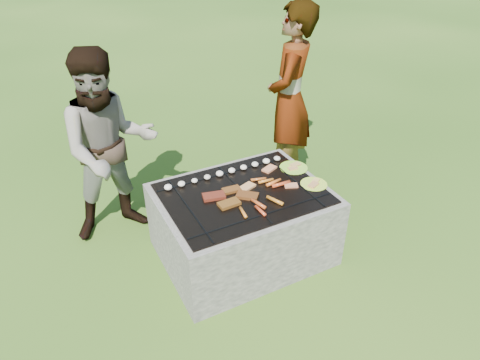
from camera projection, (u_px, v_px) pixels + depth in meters
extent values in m
plane|color=#244B12|center=(243.00, 252.00, 3.63)|extent=(60.00, 60.00, 0.00)
cube|color=gray|center=(221.00, 199.00, 3.78)|extent=(1.30, 0.18, 0.60)
cube|color=#9B938A|center=(269.00, 255.00, 3.16)|extent=(1.30, 0.18, 0.60)
cube|color=#A0988D|center=(178.00, 246.00, 3.25)|extent=(0.18, 0.64, 0.60)
cube|color=gray|center=(300.00, 206.00, 3.69)|extent=(0.18, 0.64, 0.60)
cube|color=black|center=(243.00, 230.00, 3.50)|extent=(0.94, 0.64, 0.48)
sphere|color=#FF5914|center=(243.00, 209.00, 3.39)|extent=(0.10, 0.10, 0.10)
cube|color=black|center=(243.00, 193.00, 3.31)|extent=(1.20, 0.90, 0.01)
cylinder|color=black|center=(189.00, 208.00, 3.13)|extent=(0.01, 0.88, 0.01)
cylinder|color=black|center=(243.00, 193.00, 3.31)|extent=(0.01, 0.88, 0.01)
cylinder|color=black|center=(292.00, 178.00, 3.48)|extent=(0.01, 0.88, 0.01)
cylinder|color=black|center=(264.00, 215.00, 3.07)|extent=(1.18, 0.01, 0.01)
cylinder|color=black|center=(225.00, 174.00, 3.55)|extent=(1.18, 0.01, 0.01)
ellipsoid|color=white|center=(168.00, 187.00, 3.33)|extent=(0.06, 0.06, 0.04)
ellipsoid|color=white|center=(182.00, 184.00, 3.38)|extent=(0.06, 0.06, 0.04)
ellipsoid|color=white|center=(195.00, 181.00, 3.42)|extent=(0.05, 0.05, 0.04)
ellipsoid|color=beige|center=(207.00, 177.00, 3.46)|extent=(0.05, 0.05, 0.04)
ellipsoid|color=white|center=(220.00, 173.00, 3.51)|extent=(0.06, 0.06, 0.04)
ellipsoid|color=white|center=(232.00, 170.00, 3.55)|extent=(0.06, 0.06, 0.04)
ellipsoid|color=white|center=(244.00, 167.00, 3.59)|extent=(0.06, 0.06, 0.04)
ellipsoid|color=beige|center=(255.00, 164.00, 3.64)|extent=(0.06, 0.06, 0.04)
ellipsoid|color=white|center=(266.00, 161.00, 3.68)|extent=(0.06, 0.06, 0.04)
ellipsoid|color=beige|center=(277.00, 158.00, 3.73)|extent=(0.05, 0.05, 0.04)
ellipsoid|color=beige|center=(277.00, 158.00, 3.73)|extent=(0.05, 0.05, 0.04)
cube|color=maroon|center=(214.00, 196.00, 3.24)|extent=(0.19, 0.13, 0.02)
cube|color=#9A531C|center=(232.00, 190.00, 3.32)|extent=(0.14, 0.09, 0.02)
cube|color=#99591B|center=(229.00, 204.00, 3.16)|extent=(0.17, 0.10, 0.02)
cube|color=brown|center=(247.00, 195.00, 3.25)|extent=(0.18, 0.18, 0.02)
cylinder|color=#BB4C1E|center=(258.00, 179.00, 3.45)|extent=(0.13, 0.06, 0.02)
cylinder|color=orange|center=(266.00, 181.00, 3.43)|extent=(0.13, 0.03, 0.02)
cylinder|color=orange|center=(273.00, 182.00, 3.41)|extent=(0.15, 0.05, 0.03)
cylinder|color=#C75320|center=(281.00, 184.00, 3.38)|extent=(0.16, 0.03, 0.03)
cylinder|color=#BE431F|center=(259.00, 204.00, 3.16)|extent=(0.06, 0.15, 0.03)
cylinder|color=orange|center=(275.00, 200.00, 3.19)|extent=(0.08, 0.15, 0.03)
cylinder|color=orange|center=(243.00, 212.00, 3.07)|extent=(0.04, 0.13, 0.02)
cylinder|color=#C64C20|center=(260.00, 211.00, 3.09)|extent=(0.03, 0.13, 0.02)
cube|color=tan|center=(247.00, 187.00, 3.36)|extent=(0.15, 0.12, 0.02)
cube|color=tan|center=(291.00, 185.00, 3.38)|extent=(0.12, 0.10, 0.01)
cube|color=tan|center=(269.00, 169.00, 3.60)|extent=(0.14, 0.12, 0.02)
cylinder|color=#B2E035|center=(293.00, 168.00, 3.63)|extent=(0.29, 0.29, 0.02)
cube|color=tan|center=(293.00, 168.00, 3.60)|extent=(0.09, 0.06, 0.01)
cube|color=tan|center=(295.00, 165.00, 3.65)|extent=(0.10, 0.07, 0.02)
cylinder|color=#FBFF3C|center=(314.00, 185.00, 3.41)|extent=(0.24, 0.24, 0.01)
cube|color=tan|center=(313.00, 185.00, 3.38)|extent=(0.10, 0.08, 0.01)
cube|color=#D3BD6C|center=(315.00, 181.00, 3.43)|extent=(0.09, 0.08, 0.01)
imported|color=gray|center=(290.00, 100.00, 4.14)|extent=(0.77, 0.78, 1.82)
imported|color=gray|center=(110.00, 148.00, 3.49)|extent=(0.82, 0.65, 1.64)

